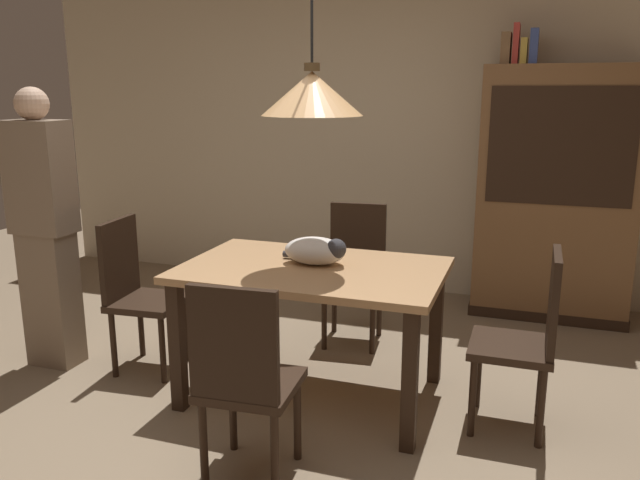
{
  "coord_description": "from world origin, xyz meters",
  "views": [
    {
      "loc": [
        1.15,
        -2.59,
        1.69
      ],
      "look_at": [
        0.02,
        0.71,
        0.85
      ],
      "focal_mm": 35.65,
      "sensor_mm": 36.0,
      "label": 1
    }
  ],
  "objects_px": {
    "chair_right_side": "(529,334)",
    "pendant_lamp": "(312,93)",
    "chair_left_side": "(136,288)",
    "cat_sleeping": "(317,251)",
    "book_red_tall": "(516,44)",
    "dining_table": "(313,284)",
    "chair_far_back": "(355,267)",
    "person_standing": "(45,230)",
    "book_yellow_short": "(524,51)",
    "book_brown_thick": "(506,49)",
    "book_blue_wide": "(534,47)",
    "hutch_bookcase": "(555,200)",
    "chair_near_front": "(244,375)"
  },
  "relations": [
    {
      "from": "dining_table",
      "to": "book_red_tall",
      "type": "relative_size",
      "value": 5.0
    },
    {
      "from": "chair_near_front",
      "to": "chair_far_back",
      "type": "distance_m",
      "value": 1.76
    },
    {
      "from": "chair_left_side",
      "to": "pendant_lamp",
      "type": "relative_size",
      "value": 0.72
    },
    {
      "from": "chair_right_side",
      "to": "book_yellow_short",
      "type": "distance_m",
      "value": 2.31
    },
    {
      "from": "chair_near_front",
      "to": "book_brown_thick",
      "type": "height_order",
      "value": "book_brown_thick"
    },
    {
      "from": "pendant_lamp",
      "to": "book_yellow_short",
      "type": "height_order",
      "value": "pendant_lamp"
    },
    {
      "from": "book_brown_thick",
      "to": "book_blue_wide",
      "type": "distance_m",
      "value": 0.19
    },
    {
      "from": "book_blue_wide",
      "to": "chair_far_back",
      "type": "bearing_deg",
      "value": -137.71
    },
    {
      "from": "pendant_lamp",
      "to": "book_red_tall",
      "type": "height_order",
      "value": "pendant_lamp"
    },
    {
      "from": "chair_right_side",
      "to": "book_yellow_short",
      "type": "relative_size",
      "value": 4.65
    },
    {
      "from": "chair_near_front",
      "to": "book_brown_thick",
      "type": "xyz_separation_m",
      "value": [
        0.82,
        2.69,
        1.45
      ]
    },
    {
      "from": "person_standing",
      "to": "pendant_lamp",
      "type": "bearing_deg",
      "value": 4.07
    },
    {
      "from": "dining_table",
      "to": "person_standing",
      "type": "relative_size",
      "value": 0.83
    },
    {
      "from": "chair_left_side",
      "to": "chair_far_back",
      "type": "relative_size",
      "value": 1.0
    },
    {
      "from": "chair_left_side",
      "to": "hutch_bookcase",
      "type": "height_order",
      "value": "hutch_bookcase"
    },
    {
      "from": "book_brown_thick",
      "to": "book_yellow_short",
      "type": "xyz_separation_m",
      "value": [
        0.12,
        0.0,
        -0.02
      ]
    },
    {
      "from": "chair_near_front",
      "to": "book_yellow_short",
      "type": "relative_size",
      "value": 4.65
    },
    {
      "from": "book_red_tall",
      "to": "person_standing",
      "type": "bearing_deg",
      "value": -143.02
    },
    {
      "from": "dining_table",
      "to": "chair_right_side",
      "type": "xyz_separation_m",
      "value": [
        1.13,
        0.0,
        -0.14
      ]
    },
    {
      "from": "dining_table",
      "to": "book_red_tall",
      "type": "distance_m",
      "value": 2.43
    },
    {
      "from": "pendant_lamp",
      "to": "book_blue_wide",
      "type": "relative_size",
      "value": 5.42
    },
    {
      "from": "chair_right_side",
      "to": "pendant_lamp",
      "type": "distance_m",
      "value": 1.61
    },
    {
      "from": "chair_left_side",
      "to": "book_red_tall",
      "type": "bearing_deg",
      "value": 41.93
    },
    {
      "from": "book_blue_wide",
      "to": "dining_table",
      "type": "bearing_deg",
      "value": -119.35
    },
    {
      "from": "chair_near_front",
      "to": "chair_right_side",
      "type": "relative_size",
      "value": 1.0
    },
    {
      "from": "cat_sleeping",
      "to": "book_yellow_short",
      "type": "bearing_deg",
      "value": 61.69
    },
    {
      "from": "chair_far_back",
      "to": "dining_table",
      "type": "bearing_deg",
      "value": -89.48
    },
    {
      "from": "chair_right_side",
      "to": "pendant_lamp",
      "type": "height_order",
      "value": "pendant_lamp"
    },
    {
      "from": "pendant_lamp",
      "to": "chair_left_side",
      "type": "bearing_deg",
      "value": -179.66
    },
    {
      "from": "cat_sleeping",
      "to": "book_red_tall",
      "type": "bearing_deg",
      "value": 63.14
    },
    {
      "from": "chair_right_side",
      "to": "book_blue_wide",
      "type": "height_order",
      "value": "book_blue_wide"
    },
    {
      "from": "pendant_lamp",
      "to": "book_blue_wide",
      "type": "height_order",
      "value": "pendant_lamp"
    },
    {
      "from": "chair_near_front",
      "to": "pendant_lamp",
      "type": "xyz_separation_m",
      "value": [
        -0.01,
        0.88,
        1.15
      ]
    },
    {
      "from": "dining_table",
      "to": "chair_far_back",
      "type": "distance_m",
      "value": 0.89
    },
    {
      "from": "cat_sleeping",
      "to": "chair_left_side",
      "type": "bearing_deg",
      "value": -177.04
    },
    {
      "from": "dining_table",
      "to": "book_blue_wide",
      "type": "height_order",
      "value": "book_blue_wide"
    },
    {
      "from": "book_brown_thick",
      "to": "book_red_tall",
      "type": "height_order",
      "value": "book_red_tall"
    },
    {
      "from": "chair_far_back",
      "to": "hutch_bookcase",
      "type": "bearing_deg",
      "value": 36.6
    },
    {
      "from": "person_standing",
      "to": "dining_table",
      "type": "bearing_deg",
      "value": 4.07
    },
    {
      "from": "chair_far_back",
      "to": "person_standing",
      "type": "xyz_separation_m",
      "value": [
        -1.66,
        -1.0,
        0.35
      ]
    },
    {
      "from": "hutch_bookcase",
      "to": "book_red_tall",
      "type": "bearing_deg",
      "value": 179.76
    },
    {
      "from": "pendant_lamp",
      "to": "book_brown_thick",
      "type": "height_order",
      "value": "pendant_lamp"
    },
    {
      "from": "cat_sleeping",
      "to": "person_standing",
      "type": "bearing_deg",
      "value": -174.17
    },
    {
      "from": "book_blue_wide",
      "to": "book_yellow_short",
      "type": "bearing_deg",
      "value": 180.0
    },
    {
      "from": "dining_table",
      "to": "hutch_bookcase",
      "type": "height_order",
      "value": "hutch_bookcase"
    },
    {
      "from": "cat_sleeping",
      "to": "book_yellow_short",
      "type": "xyz_separation_m",
      "value": [
        0.95,
        1.76,
        1.11
      ]
    },
    {
      "from": "book_blue_wide",
      "to": "pendant_lamp",
      "type": "bearing_deg",
      "value": -119.35
    },
    {
      "from": "pendant_lamp",
      "to": "book_yellow_short",
      "type": "distance_m",
      "value": 2.07
    },
    {
      "from": "chair_far_back",
      "to": "pendant_lamp",
      "type": "relative_size",
      "value": 0.72
    },
    {
      "from": "pendant_lamp",
      "to": "book_blue_wide",
      "type": "xyz_separation_m",
      "value": [
        1.02,
        1.81,
        0.31
      ]
    }
  ]
}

